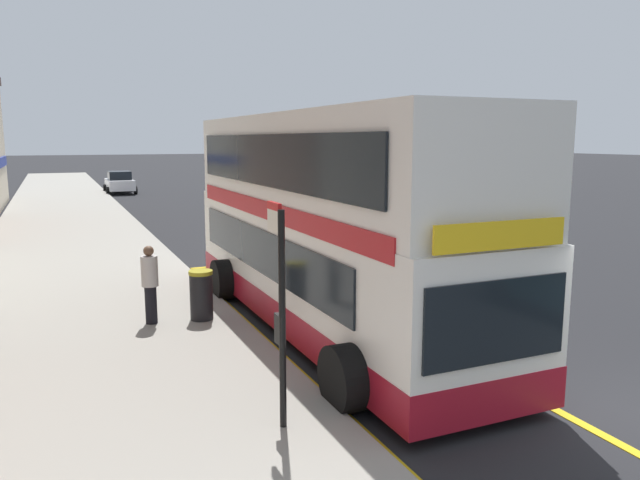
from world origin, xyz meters
TOP-DOWN VIEW (x-y plane):
  - ground_plane at (0.00, 32.00)m, footprint 260.00×260.00m
  - pavement_near at (-7.00, 32.00)m, footprint 6.00×76.00m
  - double_decker_bus at (-2.46, 6.12)m, footprint 3.27×10.74m
  - bus_bay_markings at (-2.48, 5.96)m, footprint 3.04×14.25m
  - bus_stop_sign at (-4.94, 2.01)m, footprint 0.09×0.51m
  - parked_car_white_across at (-3.06, 41.28)m, footprint 2.09×4.20m
  - parked_car_grey_ahead at (4.85, 21.85)m, footprint 2.09×4.20m
  - pedestrian_waiting_near_sign at (-5.84, 7.33)m, footprint 0.34×0.34m
  - litter_bin at (-4.82, 7.19)m, footprint 0.50×0.50m

SIDE VIEW (x-z plane):
  - ground_plane at x=0.00m, z-range 0.00..0.00m
  - bus_bay_markings at x=-2.48m, z-range 0.00..0.01m
  - pavement_near at x=-7.00m, z-range 0.00..0.14m
  - litter_bin at x=-4.82m, z-range 0.14..1.19m
  - parked_car_white_across at x=-3.06m, z-range -0.01..1.61m
  - parked_car_grey_ahead at x=4.85m, z-range -0.01..1.61m
  - pedestrian_waiting_near_sign at x=-5.84m, z-range 0.21..1.84m
  - bus_stop_sign at x=-4.94m, z-range 0.37..3.33m
  - double_decker_bus at x=-2.46m, z-range -0.14..4.26m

